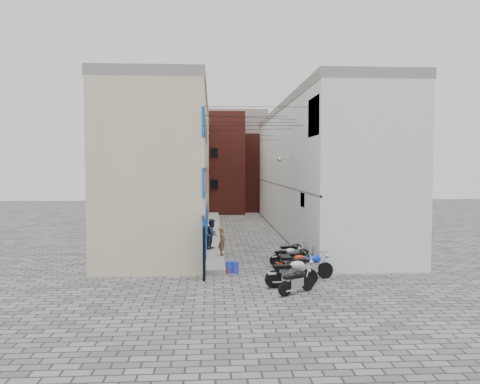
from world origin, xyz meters
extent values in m
plane|color=#4E4C49|center=(0.00, 0.00, 0.00)|extent=(90.00, 90.00, 0.00)
cube|color=gray|center=(-2.05, 13.00, 0.12)|extent=(0.90, 26.00, 0.25)
cube|color=beige|center=(-5.00, 13.00, 4.25)|extent=(5.00, 26.00, 8.50)
cube|color=#C6706F|center=(-2.54, 13.00, 4.00)|extent=(0.10, 26.00, 0.80)
cube|color=blue|center=(-2.53, 4.90, 1.30)|extent=(0.12, 10.20, 2.40)
cube|color=blue|center=(-2.55, 4.90, 5.30)|extent=(0.10, 10.20, 4.00)
cube|color=gray|center=(-5.00, 13.00, 8.75)|extent=(5.10, 26.00, 0.50)
cube|color=black|center=(-2.52, -0.40, 1.10)|extent=(0.10, 1.20, 2.20)
cube|color=white|center=(5.00, 13.00, 4.25)|extent=(5.00, 26.00, 8.50)
cube|color=blue|center=(2.55, 1.50, 7.00)|extent=(0.10, 2.40, 1.80)
cube|color=white|center=(2.56, 4.00, 3.00)|extent=(0.08, 1.00, 0.70)
cylinder|color=#B2B2B7|center=(2.15, 7.00, 5.20)|extent=(0.80, 0.06, 0.06)
sphere|color=#B2B2B7|center=(1.75, 7.00, 5.10)|extent=(0.28, 0.28, 0.28)
cube|color=gray|center=(5.00, 13.00, 8.75)|extent=(5.10, 26.00, 0.50)
cube|color=gray|center=(2.54, 13.00, 3.40)|extent=(0.10, 26.00, 0.12)
cube|color=maroon|center=(-2.00, 28.00, 5.00)|extent=(6.00, 6.00, 10.00)
cube|color=maroon|center=(3.00, 30.00, 4.00)|extent=(5.00, 6.00, 8.00)
cube|color=gray|center=(0.00, 34.00, 5.50)|extent=(8.00, 5.00, 11.00)
cube|color=black|center=(0.00, 25.20, 1.20)|extent=(2.00, 0.30, 2.40)
cylinder|color=black|center=(0.00, 2.00, 7.50)|extent=(5.20, 0.02, 0.02)
cylinder|color=black|center=(0.00, 4.00, 6.80)|extent=(5.20, 0.02, 0.02)
cylinder|color=black|center=(0.00, 6.50, 7.20)|extent=(5.20, 0.02, 0.02)
cylinder|color=black|center=(0.00, 9.00, 7.80)|extent=(5.20, 0.02, 0.02)
cylinder|color=black|center=(0.00, 12.00, 6.50)|extent=(5.20, 0.02, 0.02)
cylinder|color=black|center=(0.00, 15.00, 7.00)|extent=(5.20, 0.02, 0.02)
cylinder|color=black|center=(0.00, 5.00, 7.30)|extent=(5.65, 2.07, 0.02)
cylinder|color=black|center=(0.00, 8.00, 6.90)|extent=(5.80, 1.58, 0.02)
imported|color=brown|center=(-1.70, 3.30, 0.97)|extent=(0.42, 0.57, 1.44)
imported|color=#2E3346|center=(-2.18, 5.16, 1.07)|extent=(0.87, 0.97, 1.64)
cylinder|color=blue|center=(-1.17, 0.50, 0.25)|extent=(0.40, 0.40, 0.50)
cylinder|color=#2447B6|center=(-1.44, 0.50, 0.26)|extent=(0.38, 0.38, 0.52)
cube|color=#B80D23|center=(-1.55, 0.50, 0.12)|extent=(0.39, 0.30, 0.24)
camera|label=1|loc=(-2.16, -19.95, 4.73)|focal=35.00mm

